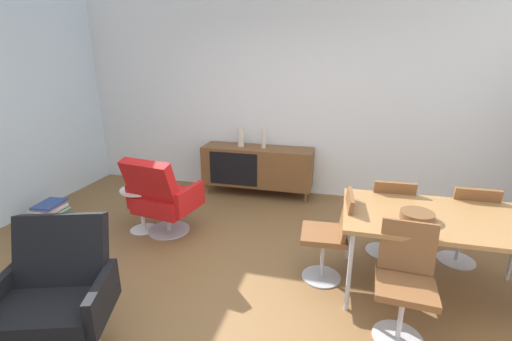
{
  "coord_description": "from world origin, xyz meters",
  "views": [
    {
      "loc": [
        0.78,
        -2.45,
        1.97
      ],
      "look_at": [
        -0.07,
        0.88,
        0.85
      ],
      "focal_mm": 24.63,
      "sensor_mm": 36.0,
      "label": 1
    }
  ],
  "objects_px": {
    "vase_cobalt": "(241,137)",
    "dining_chair_front_left": "(405,279)",
    "vase_sculptural_dark": "(264,138)",
    "dining_chair_back_right": "(466,221)",
    "armchair_black_shell": "(56,293)",
    "dining_chair_back_left": "(389,214)",
    "lounge_chair_red": "(162,196)",
    "fruit_bowl": "(139,185)",
    "dining_chair_near_window": "(331,233)",
    "dining_table": "(444,221)",
    "wooden_bowl_on_table": "(417,216)",
    "side_table_round": "(141,204)",
    "magazine_stack": "(50,212)",
    "sideboard": "(257,166)"
  },
  "relations": [
    {
      "from": "dining_chair_near_window",
      "to": "lounge_chair_red",
      "type": "distance_m",
      "value": 1.94
    },
    {
      "from": "dining_chair_near_window",
      "to": "armchair_black_shell",
      "type": "xyz_separation_m",
      "value": [
        -1.74,
        -1.3,
        -0.0
      ]
    },
    {
      "from": "dining_chair_near_window",
      "to": "fruit_bowl",
      "type": "height_order",
      "value": "dining_chair_near_window"
    },
    {
      "from": "armchair_black_shell",
      "to": "magazine_stack",
      "type": "height_order",
      "value": "armchair_black_shell"
    },
    {
      "from": "vase_cobalt",
      "to": "lounge_chair_red",
      "type": "xyz_separation_m",
      "value": [
        -0.5,
        -1.45,
        -0.39
      ]
    },
    {
      "from": "vase_cobalt",
      "to": "wooden_bowl_on_table",
      "type": "relative_size",
      "value": 1.06
    },
    {
      "from": "armchair_black_shell",
      "to": "fruit_bowl",
      "type": "bearing_deg",
      "value": 104.41
    },
    {
      "from": "dining_chair_back_left",
      "to": "dining_chair_back_right",
      "type": "relative_size",
      "value": 1.0
    },
    {
      "from": "dining_table",
      "to": "dining_chair_back_left",
      "type": "bearing_deg",
      "value": 121.9
    },
    {
      "from": "wooden_bowl_on_table",
      "to": "magazine_stack",
      "type": "distance_m",
      "value": 4.15
    },
    {
      "from": "dining_chair_back_left",
      "to": "side_table_round",
      "type": "relative_size",
      "value": 1.65
    },
    {
      "from": "dining_chair_near_window",
      "to": "lounge_chair_red",
      "type": "xyz_separation_m",
      "value": [
        -1.89,
        0.41,
        -0.0
      ]
    },
    {
      "from": "dining_chair_back_right",
      "to": "lounge_chair_red",
      "type": "distance_m",
      "value": 3.14
    },
    {
      "from": "wooden_bowl_on_table",
      "to": "dining_chair_back_right",
      "type": "xyz_separation_m",
      "value": [
        0.58,
        0.67,
        -0.3
      ]
    },
    {
      "from": "vase_sculptural_dark",
      "to": "wooden_bowl_on_table",
      "type": "bearing_deg",
      "value": -49.17
    },
    {
      "from": "dining_chair_back_right",
      "to": "armchair_black_shell",
      "type": "xyz_separation_m",
      "value": [
        -2.98,
        -1.85,
        -0.0
      ]
    },
    {
      "from": "dining_chair_front_left",
      "to": "side_table_round",
      "type": "distance_m",
      "value": 2.92
    },
    {
      "from": "dining_table",
      "to": "lounge_chair_red",
      "type": "height_order",
      "value": "lounge_chair_red"
    },
    {
      "from": "vase_sculptural_dark",
      "to": "magazine_stack",
      "type": "bearing_deg",
      "value": -147.08
    },
    {
      "from": "sideboard",
      "to": "dining_table",
      "type": "relative_size",
      "value": 1.0
    },
    {
      "from": "vase_cobalt",
      "to": "dining_chair_front_left",
      "type": "bearing_deg",
      "value": -51.4
    },
    {
      "from": "dining_chair_back_right",
      "to": "armchair_black_shell",
      "type": "bearing_deg",
      "value": -148.12
    },
    {
      "from": "vase_cobalt",
      "to": "side_table_round",
      "type": "xyz_separation_m",
      "value": [
        -0.79,
        -1.43,
        -0.54
      ]
    },
    {
      "from": "vase_sculptural_dark",
      "to": "dining_chair_front_left",
      "type": "xyz_separation_m",
      "value": [
        1.6,
        -2.43,
        -0.4
      ]
    },
    {
      "from": "sideboard",
      "to": "dining_chair_front_left",
      "type": "xyz_separation_m",
      "value": [
        1.7,
        -2.43,
        0.03
      ]
    },
    {
      "from": "dining_chair_back_left",
      "to": "fruit_bowl",
      "type": "height_order",
      "value": "dining_chair_back_left"
    },
    {
      "from": "dining_table",
      "to": "lounge_chair_red",
      "type": "distance_m",
      "value": 2.82
    },
    {
      "from": "vase_sculptural_dark",
      "to": "dining_chair_near_window",
      "type": "xyz_separation_m",
      "value": [
        1.06,
        -1.87,
        -0.4
      ]
    },
    {
      "from": "wooden_bowl_on_table",
      "to": "side_table_round",
      "type": "height_order",
      "value": "wooden_bowl_on_table"
    },
    {
      "from": "dining_table",
      "to": "lounge_chair_red",
      "type": "relative_size",
      "value": 1.69
    },
    {
      "from": "dining_table",
      "to": "dining_chair_back_right",
      "type": "xyz_separation_m",
      "value": [
        0.35,
        0.56,
        -0.23
      ]
    },
    {
      "from": "wooden_bowl_on_table",
      "to": "lounge_chair_red",
      "type": "height_order",
      "value": "lounge_chair_red"
    },
    {
      "from": "vase_cobalt",
      "to": "dining_chair_near_window",
      "type": "distance_m",
      "value": 2.37
    },
    {
      "from": "lounge_chair_red",
      "to": "vase_sculptural_dark",
      "type": "bearing_deg",
      "value": 60.15
    },
    {
      "from": "dining_chair_back_left",
      "to": "armchair_black_shell",
      "type": "bearing_deg",
      "value": -140.92
    },
    {
      "from": "dining_chair_front_left",
      "to": "fruit_bowl",
      "type": "xyz_separation_m",
      "value": [
        -2.73,
        1.01,
        0.09
      ]
    },
    {
      "from": "fruit_bowl",
      "to": "dining_chair_back_left",
      "type": "bearing_deg",
      "value": 2.34
    },
    {
      "from": "dining_chair_near_window",
      "to": "armchair_black_shell",
      "type": "bearing_deg",
      "value": -143.29
    },
    {
      "from": "lounge_chair_red",
      "to": "fruit_bowl",
      "type": "bearing_deg",
      "value": 174.45
    },
    {
      "from": "vase_cobalt",
      "to": "dining_chair_back_left",
      "type": "xyz_separation_m",
      "value": [
        1.94,
        -1.31,
        -0.39
      ]
    },
    {
      "from": "dining_chair_front_left",
      "to": "dining_chair_back_left",
      "type": "distance_m",
      "value": 1.12
    },
    {
      "from": "vase_cobalt",
      "to": "fruit_bowl",
      "type": "xyz_separation_m",
      "value": [
        -0.79,
        -1.43,
        -0.3
      ]
    },
    {
      "from": "dining_chair_back_left",
      "to": "dining_chair_back_right",
      "type": "bearing_deg",
      "value": -0.0
    },
    {
      "from": "dining_chair_back_left",
      "to": "side_table_round",
      "type": "xyz_separation_m",
      "value": [
        -2.73,
        -0.11,
        -0.15
      ]
    },
    {
      "from": "side_table_round",
      "to": "armchair_black_shell",
      "type": "bearing_deg",
      "value": -75.58
    },
    {
      "from": "vase_cobalt",
      "to": "dining_chair_front_left",
      "type": "distance_m",
      "value": 3.14
    },
    {
      "from": "dining_chair_front_left",
      "to": "lounge_chair_red",
      "type": "bearing_deg",
      "value": 158.14
    },
    {
      "from": "vase_cobalt",
      "to": "fruit_bowl",
      "type": "relative_size",
      "value": 1.37
    },
    {
      "from": "dining_chair_front_left",
      "to": "dining_chair_back_right",
      "type": "bearing_deg",
      "value": 58.1
    },
    {
      "from": "dining_chair_back_left",
      "to": "fruit_bowl",
      "type": "xyz_separation_m",
      "value": [
        -2.73,
        -0.11,
        0.09
      ]
    }
  ]
}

